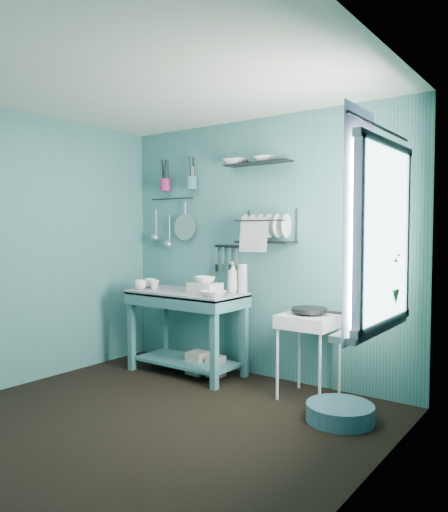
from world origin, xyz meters
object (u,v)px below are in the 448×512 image
Objects in this scene: dish_rack at (266,226)px; potted_plant at (377,281)px; mug_mid at (154,285)px; mug_right at (150,283)px; water_bottle at (243,278)px; storage_tin_large at (198,363)px; utensil_cup_teal at (192,183)px; utensil_cup_magenta at (165,185)px; hotplate_stand at (309,356)px; wash_tub at (205,288)px; work_counter at (187,332)px; frying_pan at (309,310)px; colander at (185,227)px; storage_tin_small at (216,366)px; floor_basin at (340,413)px; soap_bottle at (233,277)px; mug_left at (140,285)px.

dish_rack is 1.55m from potted_plant.
mug_mid is 0.13m from mug_right.
water_bottle is 0.96m from storage_tin_large.
mug_mid is 1.13m from utensil_cup_teal.
hotplate_stand is at bearing -7.74° from utensil_cup_magenta.
mug_right is 0.56× the size of storage_tin_large.
work_counter is at bearing 175.43° from wash_tub.
water_bottle is (0.90, 0.28, 0.09)m from mug_mid.
frying_pan is 0.98m from potted_plant.
frying_pan is at bearing 0.00° from hotplate_stand.
work_counter is at bearing -47.61° from colander.
storage_tin_large is at bearing 32.33° from work_counter.
storage_tin_small is (0.80, 0.08, -0.77)m from mug_right.
potted_plant reaches higher than mug_mid.
dish_rack is 1.79m from floor_basin.
soap_bottle is 2.30× the size of utensil_cup_teal.
dish_rack is 4.23× the size of utensil_cup_teal.
utensil_cup_magenta is at bearing 180.00° from utensil_cup_teal.
mug_right reaches higher than frying_pan.
utensil_cup_teal reaches higher than potted_plant.
mug_mid is at bearing -26.57° from mug_right.
wash_tub is 0.51× the size of dish_rack.
mug_mid is 0.71m from colander.
mug_left is at bearing -160.10° from storage_tin_large.
storage_tin_small is at bearing -22.90° from colander.
colander is at bearing 161.79° from hotplate_stand.
water_bottle is (0.52, 0.22, 0.55)m from work_counter.
utensil_cup_magenta is (-0.09, 0.47, 1.05)m from mug_left.
mug_left is 0.56× the size of storage_tin_large.
wash_tub is 1.40× the size of storage_tin_small.
colander is 1.27× the size of storage_tin_large.
frying_pan is (1.69, 0.11, -0.11)m from mug_mid.
potted_plant is at bearing -17.41° from storage_tin_small.
mug_right is 1.88m from hotplate_stand.
frying_pan is at bearing -1.62° from storage_tin_small.
wash_tub is 0.30m from soap_bottle.
mug_mid is 0.85m from soap_bottle.
wash_tub is 0.78m from storage_tin_large.
work_counter is at bearing 170.88° from floor_basin.
colander reaches higher than wash_tub.
mug_mid is 1.70m from frying_pan.
water_bottle reaches higher than frying_pan.
dish_rack is at bearing 28.70° from wash_tub.
floor_basin is (1.64, -0.33, -0.04)m from storage_tin_large.
water_bottle is at bearing 32.47° from storage_tin_small.
soap_bottle is 0.60m from dish_rack.
dish_rack reaches higher than mug_mid.
mug_left is at bearing -158.20° from soap_bottle.
frying_pan is 1.50× the size of storage_tin_small.
mug_left is 0.24× the size of floor_basin.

